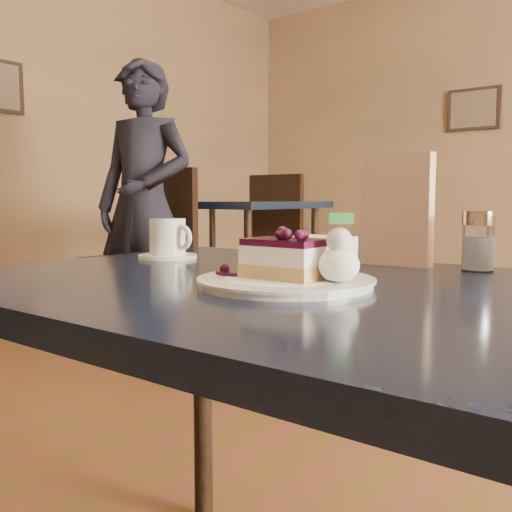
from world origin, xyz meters
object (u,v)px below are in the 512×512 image
Objects in this scene: main_table at (303,331)px; coffee_set at (168,241)px; patron at (144,206)px; dessert_plate at (286,282)px; bg_table_far_left at (228,312)px; cheesecake_slice at (286,259)px.

coffee_set is (-0.42, 0.12, 0.11)m from main_table.
patron reaches higher than coffee_set.
main_table is at bearing 90.65° from dessert_plate.
coffee_set is 2.04m from patron.
main_table is at bearing -50.33° from patron.
main_table is at bearing -46.95° from bg_table_far_left.
dessert_plate is at bearing -90.00° from main_table.
dessert_plate is 3.06m from bg_table_far_left.
main_table is 10.00× the size of cheesecake_slice.
main_table is 0.09m from dessert_plate.
dessert_plate is 0.12× the size of bg_table_far_left.
bg_table_far_left is at bearing 132.75° from main_table.
coffee_set is 0.07× the size of bg_table_far_left.
bg_table_far_left is (-2.03, 2.20, -0.65)m from dessert_plate.
bg_table_far_left reaches higher than dessert_plate.
patron is (-2.00, 1.45, 0.08)m from dessert_plate.
cheesecake_slice is 0.07× the size of patron.
dessert_plate is 0.46m from coffee_set.
patron is at bearing 144.01° from dessert_plate.
bg_table_far_left reaches higher than coffee_set.
bg_table_far_left is (-2.03, 2.20, -0.68)m from cheesecake_slice.
dessert_plate is at bearing -21.26° from coffee_set.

